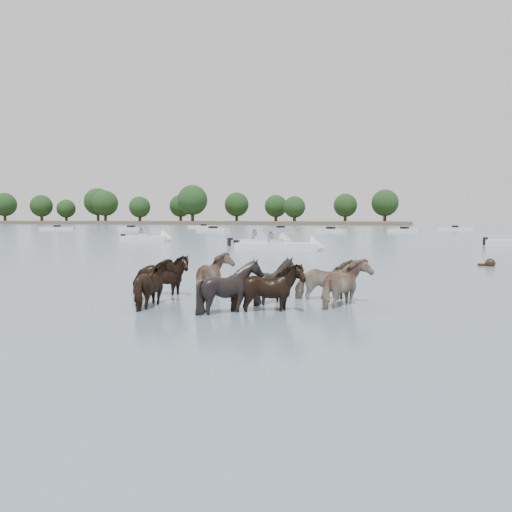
# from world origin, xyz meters

# --- Properties ---
(ground) EXTENTS (400.00, 400.00, 0.00)m
(ground) POSITION_xyz_m (0.00, 0.00, 0.00)
(ground) COLOR slate
(ground) RESTS_ON ground
(shoreline) EXTENTS (160.00, 30.00, 1.00)m
(shoreline) POSITION_xyz_m (-70.00, 150.00, 0.50)
(shoreline) COLOR #4C4233
(shoreline) RESTS_ON ground
(pony_herd) EXTENTS (6.55, 3.92, 1.44)m
(pony_herd) POSITION_xyz_m (-1.53, 2.46, 0.44)
(pony_herd) COLOR black
(pony_herd) RESTS_ON ground
(swimming_pony) EXTENTS (0.72, 0.44, 0.44)m
(swimming_pony) POSITION_xyz_m (6.33, 14.48, 0.10)
(swimming_pony) COLOR black
(swimming_pony) RESTS_ON ground
(motorboat_a) EXTENTS (5.10, 4.21, 1.92)m
(motorboat_a) POSITION_xyz_m (-6.46, 28.24, 0.23)
(motorboat_a) COLOR silver
(motorboat_a) RESTS_ON ground
(motorboat_b) EXTENTS (6.03, 1.92, 1.92)m
(motorboat_b) POSITION_xyz_m (-4.08, 23.28, 0.22)
(motorboat_b) COLOR silver
(motorboat_b) RESTS_ON ground
(motorboat_f) EXTENTS (4.84, 1.97, 1.92)m
(motorboat_f) POSITION_xyz_m (-18.02, 32.87, 0.23)
(motorboat_f) COLOR silver
(motorboat_f) RESTS_ON ground
(distant_flotilla) EXTENTS (108.07, 25.11, 0.93)m
(distant_flotilla) POSITION_xyz_m (-0.20, 72.19, 0.26)
(distant_flotilla) COLOR silver
(distant_flotilla) RESTS_ON ground
(treeline) EXTENTS (149.58, 22.97, 12.52)m
(treeline) POSITION_xyz_m (-75.07, 150.89, 6.68)
(treeline) COLOR #382619
(treeline) RESTS_ON ground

